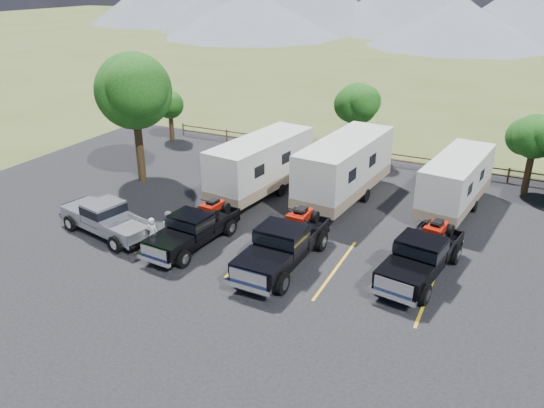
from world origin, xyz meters
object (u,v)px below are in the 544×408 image
at_px(rig_center, 284,243).
at_px(trailer_center, 345,169).
at_px(rig_right, 422,255).
at_px(trailer_right, 456,182).
at_px(person_a, 153,235).
at_px(trailer_left, 261,165).
at_px(rig_left, 194,228).
at_px(pickup_silver, 107,219).
at_px(person_b, 170,229).
at_px(tree_big_nw, 133,91).

height_order(rig_center, trailer_center, trailer_center).
height_order(rig_right, trailer_right, trailer_right).
xyz_separation_m(trailer_center, person_a, (-5.85, -9.76, -0.97)).
xyz_separation_m(rig_center, trailer_left, (-4.63, 6.90, 0.70)).
bearing_deg(rig_left, rig_right, 15.21).
bearing_deg(rig_center, pickup_silver, -170.87).
height_order(rig_center, rig_right, rig_center).
bearing_deg(trailer_center, rig_right, -43.58).
relative_size(rig_left, rig_center, 0.89).
bearing_deg(person_b, rig_left, -17.02).
relative_size(trailer_left, person_b, 5.50).
bearing_deg(trailer_center, tree_big_nw, -162.93).
bearing_deg(tree_big_nw, person_a, -48.30).
relative_size(rig_left, trailer_right, 0.66).
distance_m(tree_big_nw, trailer_right, 18.95).
bearing_deg(trailer_center, trailer_left, -159.44).
xyz_separation_m(trailer_center, person_b, (-5.51, -8.90, -0.96)).
bearing_deg(trailer_left, rig_center, -48.33).
bearing_deg(person_a, rig_center, -172.56).
bearing_deg(rig_left, person_b, -147.14).
xyz_separation_m(tree_big_nw, person_b, (6.76, -6.34, -4.69)).
relative_size(tree_big_nw, trailer_center, 0.78).
height_order(trailer_left, person_b, trailer_left).
bearing_deg(trailer_right, rig_left, -129.56).
bearing_deg(person_a, rig_right, -171.86).
xyz_separation_m(trailer_left, trailer_center, (4.60, 1.26, 0.10)).
xyz_separation_m(rig_right, trailer_left, (-10.25, 5.22, 0.76)).
bearing_deg(rig_left, pickup_silver, -162.61).
distance_m(trailer_center, person_a, 11.42).
bearing_deg(rig_left, tree_big_nw, 147.88).
xyz_separation_m(rig_left, trailer_right, (10.36, 9.64, 0.67)).
bearing_deg(tree_big_nw, rig_left, -36.81).
relative_size(pickup_silver, person_a, 3.42).
xyz_separation_m(rig_left, person_a, (-1.34, -1.40, -0.04)).
bearing_deg(pickup_silver, rig_left, 114.66).
bearing_deg(rig_center, rig_right, 18.15).
distance_m(trailer_left, trailer_center, 4.77).
bearing_deg(tree_big_nw, rig_right, -12.32).
xyz_separation_m(trailer_right, pickup_silver, (-14.79, -10.64, -0.69)).
bearing_deg(rig_right, person_a, -155.20).
distance_m(rig_left, trailer_right, 14.17).
bearing_deg(rig_center, trailer_center, 91.69).
bearing_deg(rig_center, trailer_left, 125.37).
bearing_deg(rig_right, trailer_left, 161.89).
bearing_deg(trailer_center, trailer_right, 17.60).
relative_size(rig_center, person_a, 3.74).
bearing_deg(pickup_silver, rig_center, 109.60).
relative_size(rig_right, trailer_left, 0.66).
xyz_separation_m(rig_right, trailer_center, (-5.65, 6.47, 0.86)).
relative_size(rig_left, trailer_center, 0.57).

